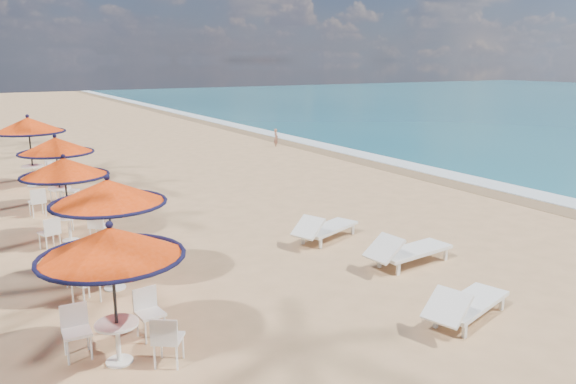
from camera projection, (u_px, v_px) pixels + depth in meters
name	position (u px, v px, depth m)	size (l,w,h in m)	color
ground	(408.00, 297.00, 10.59)	(160.00, 160.00, 0.00)	tan
foam_strip	(413.00, 167.00, 23.56)	(1.20, 140.00, 0.04)	white
wetsand_band	(397.00, 169.00, 23.12)	(1.40, 140.00, 0.02)	olive
station_0	(114.00, 259.00, 8.00)	(2.09, 2.09, 2.18)	black
station_1	(105.00, 203.00, 10.59)	(2.19, 2.19, 2.28)	black
station_2	(65.00, 178.00, 13.56)	(2.09, 2.11, 2.18)	black
station_3	(56.00, 154.00, 16.58)	(2.17, 2.17, 2.26)	black
station_4	(31.00, 131.00, 19.59)	(2.44, 2.44, 2.55)	black
lounger_near	(465.00, 304.00, 9.50)	(2.13, 1.19, 0.73)	white
lounger_mid	(407.00, 250.00, 12.14)	(2.21, 0.89, 0.77)	white
lounger_far	(324.00, 228.00, 13.81)	(2.13, 1.34, 0.73)	white
person	(276.00, 137.00, 29.01)	(0.36, 0.23, 0.98)	#915F4A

